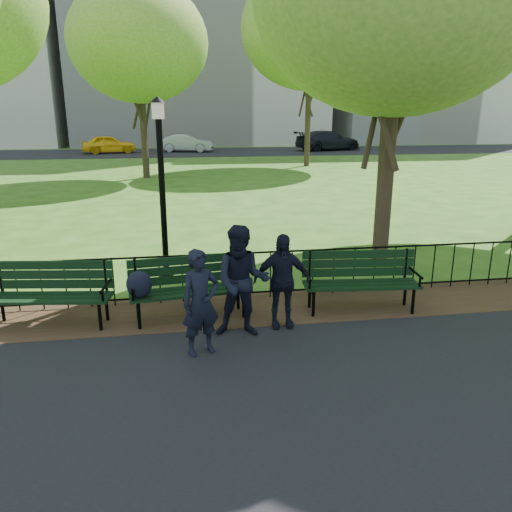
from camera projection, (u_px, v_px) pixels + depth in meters
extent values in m
plane|color=#2D5A17|center=(227.00, 351.00, 7.23)|extent=(120.00, 120.00, 0.00)
cube|color=#321E14|center=(219.00, 310.00, 8.65)|extent=(60.00, 1.60, 0.01)
cube|color=black|center=(185.00, 152.00, 40.40)|extent=(70.00, 9.00, 0.01)
cylinder|color=black|center=(215.00, 254.00, 8.88)|extent=(24.00, 0.04, 0.04)
cylinder|color=black|center=(216.00, 294.00, 9.09)|extent=(24.00, 0.04, 0.04)
cylinder|color=black|center=(216.00, 277.00, 9.00)|extent=(0.02, 0.02, 0.90)
cube|color=silver|center=(424.00, 25.00, 53.16)|extent=(20.00, 15.00, 24.00)
cube|color=black|center=(190.00, 292.00, 8.17)|extent=(2.01, 0.75, 0.04)
cube|color=black|center=(187.00, 265.00, 8.33)|extent=(1.95, 0.27, 0.49)
cylinder|color=black|center=(139.00, 315.00, 7.84)|extent=(0.05, 0.05, 0.49)
cylinder|color=black|center=(244.00, 305.00, 8.28)|extent=(0.05, 0.05, 0.49)
cylinder|color=black|center=(138.00, 306.00, 8.20)|extent=(0.05, 0.05, 0.49)
cylinder|color=black|center=(238.00, 296.00, 8.64)|extent=(0.05, 0.05, 0.49)
cylinder|color=black|center=(132.00, 285.00, 7.88)|extent=(0.12, 0.61, 0.04)
cylinder|color=black|center=(245.00, 275.00, 8.36)|extent=(0.12, 0.61, 0.04)
ellipsoid|color=black|center=(139.00, 284.00, 7.79)|extent=(0.43, 0.33, 0.44)
cube|color=black|center=(48.00, 298.00, 7.90)|extent=(2.02, 0.79, 0.04)
cube|color=black|center=(52.00, 270.00, 8.06)|extent=(1.95, 0.31, 0.49)
cylinder|color=black|center=(100.00, 317.00, 7.79)|extent=(0.05, 0.05, 0.49)
cylinder|color=black|center=(2.00, 308.00, 8.14)|extent=(0.05, 0.05, 0.49)
cylinder|color=black|center=(107.00, 307.00, 8.17)|extent=(0.05, 0.05, 0.49)
cylinder|color=black|center=(106.00, 286.00, 7.86)|extent=(0.13, 0.61, 0.04)
cube|color=black|center=(361.00, 285.00, 8.49)|extent=(2.00, 0.70, 0.04)
cube|color=black|center=(358.00, 259.00, 8.66)|extent=(1.96, 0.22, 0.49)
cylinder|color=black|center=(313.00, 304.00, 8.32)|extent=(0.05, 0.05, 0.49)
cylinder|color=black|center=(413.00, 301.00, 8.42)|extent=(0.05, 0.05, 0.49)
cylinder|color=black|center=(310.00, 295.00, 8.70)|extent=(0.05, 0.05, 0.49)
cylinder|color=black|center=(405.00, 293.00, 8.80)|extent=(0.05, 0.05, 0.49)
cylinder|color=black|center=(308.00, 275.00, 8.38)|extent=(0.10, 0.61, 0.04)
cylinder|color=black|center=(416.00, 273.00, 8.49)|extent=(0.10, 0.61, 0.04)
cylinder|color=black|center=(167.00, 275.00, 10.28)|extent=(0.28, 0.28, 0.16)
cylinder|color=black|center=(163.00, 201.00, 9.85)|extent=(0.12, 0.12, 3.24)
cube|color=beige|center=(158.00, 111.00, 9.36)|extent=(0.22, 0.22, 0.30)
cone|color=black|center=(157.00, 99.00, 9.31)|extent=(0.32, 0.32, 0.12)
cylinder|color=#2D2116|center=(385.00, 187.00, 10.83)|extent=(0.35, 0.35, 3.48)
cylinder|color=#2D2116|center=(144.00, 138.00, 24.96)|extent=(0.34, 0.34, 3.94)
ellipsoid|color=#578E2A|center=(138.00, 42.00, 23.69)|extent=(6.64, 6.64, 5.65)
cylinder|color=#2D2116|center=(308.00, 126.00, 30.16)|extent=(0.33, 0.33, 4.79)
ellipsoid|color=#578E2A|center=(310.00, 29.00, 28.63)|extent=(8.07, 8.07, 6.86)
imported|color=black|center=(201.00, 303.00, 6.93)|extent=(0.65, 0.54, 1.53)
imported|color=black|center=(242.00, 282.00, 7.49)|extent=(0.90, 0.57, 1.73)
imported|color=black|center=(281.00, 281.00, 7.83)|extent=(0.90, 0.38, 1.52)
imported|color=yellow|center=(109.00, 144.00, 39.40)|extent=(4.42, 2.54, 1.41)
imported|color=#A8AAB0|center=(187.00, 143.00, 40.69)|extent=(4.52, 2.43, 1.42)
imported|color=black|center=(328.00, 140.00, 42.20)|extent=(5.99, 3.50, 1.63)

